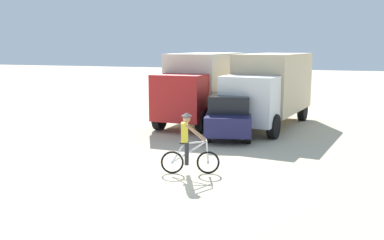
# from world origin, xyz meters

# --- Properties ---
(ground_plane) EXTENTS (120.00, 120.00, 0.00)m
(ground_plane) POSITION_xyz_m (0.00, 0.00, 0.00)
(ground_plane) COLOR beige
(box_truck_cream_rv) EXTENTS (2.65, 6.84, 3.35)m
(box_truck_cream_rv) POSITION_xyz_m (-1.26, 9.56, 1.87)
(box_truck_cream_rv) COLOR beige
(box_truck_cream_rv) RESTS_ON ground
(box_truck_tan_camper) EXTENTS (3.23, 7.00, 3.35)m
(box_truck_tan_camper) POSITION_xyz_m (2.08, 9.48, 1.87)
(box_truck_tan_camper) COLOR #CCB78E
(box_truck_tan_camper) RESTS_ON ground
(sedan_parked) EXTENTS (2.66, 4.49, 1.76)m
(sedan_parked) POSITION_xyz_m (0.90, 6.49, 0.88)
(sedan_parked) COLOR #1E1E4C
(sedan_parked) RESTS_ON ground
(cyclist_orange_shirt) EXTENTS (1.66, 0.71, 1.82)m
(cyclist_orange_shirt) POSITION_xyz_m (1.15, 0.83, 0.85)
(cyclist_orange_shirt) COLOR black
(cyclist_orange_shirt) RESTS_ON ground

